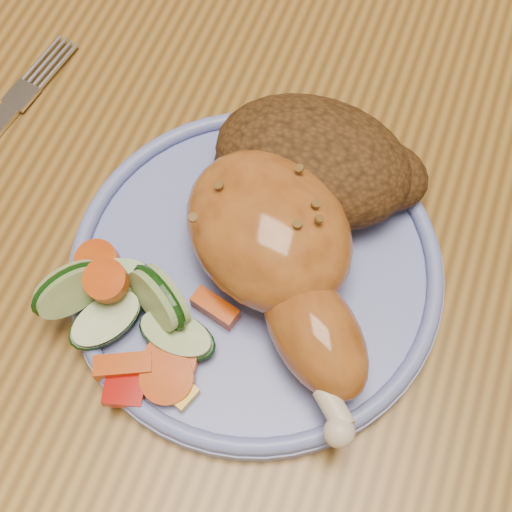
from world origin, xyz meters
TOP-DOWN VIEW (x-y plane):
  - ground at (0.00, 0.00)m, footprint 4.00×4.00m
  - dining_table at (0.00, 0.00)m, footprint 0.90×1.40m
  - plate at (-0.01, -0.09)m, footprint 0.23×0.23m
  - plate_rim at (-0.01, -0.09)m, footprint 0.23×0.23m
  - chicken_leg at (0.00, -0.09)m, footprint 0.16×0.17m
  - rice_pilaf at (0.00, -0.02)m, footprint 0.14×0.09m
  - vegetable_pile at (-0.07, -0.15)m, footprint 0.12×0.10m

SIDE VIEW (x-z plane):
  - ground at x=0.00m, z-range 0.00..0.00m
  - dining_table at x=0.00m, z-range 0.29..1.04m
  - plate at x=-0.01m, z-range 0.75..0.76m
  - plate_rim at x=-0.01m, z-range 0.76..0.77m
  - vegetable_pile at x=-0.07m, z-range 0.75..0.80m
  - rice_pilaf at x=0.00m, z-range 0.76..0.81m
  - chicken_leg at x=0.00m, z-range 0.76..0.82m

